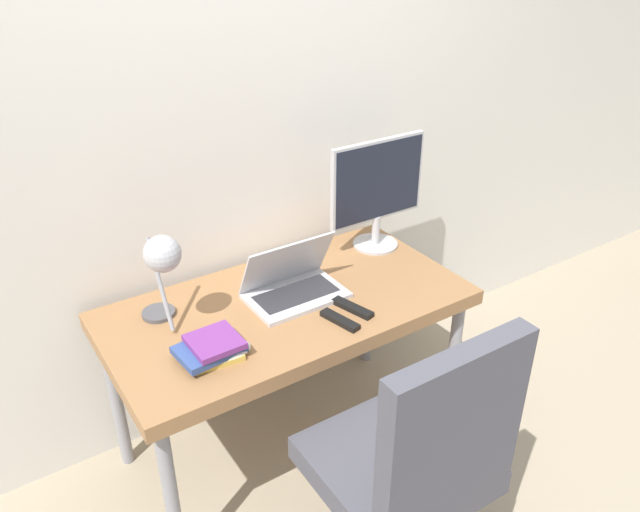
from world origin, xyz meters
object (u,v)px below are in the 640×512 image
object	(u,v)px
laptop	(293,285)
book_stack	(212,348)
office_chair	(417,457)
desk_lamp	(162,262)
game_controller	(230,351)
monitor	(377,188)

from	to	relation	value
laptop	book_stack	bearing A→B (deg)	-157.01
laptop	office_chair	bearing A→B (deg)	-93.07
desk_lamp	book_stack	xyz separation A→B (m)	(0.06, -0.21, -0.25)
office_chair	game_controller	bearing A→B (deg)	119.51
book_stack	monitor	bearing A→B (deg)	19.70
book_stack	game_controller	size ratio (longest dim) A/B	1.51
laptop	desk_lamp	size ratio (longest dim) A/B	0.96
desk_lamp	office_chair	distance (m)	1.04
laptop	game_controller	world-z (taller)	laptop
monitor	book_stack	size ratio (longest dim) A/B	2.18
game_controller	office_chair	bearing A→B (deg)	-60.49
laptop	monitor	bearing A→B (deg)	16.93
laptop	book_stack	distance (m)	0.46
monitor	desk_lamp	distance (m)	1.03
laptop	game_controller	size ratio (longest dim) A/B	2.49
laptop	monitor	size ratio (longest dim) A/B	0.76
office_chair	monitor	bearing A→B (deg)	59.23
laptop	book_stack	size ratio (longest dim) A/B	1.65
office_chair	game_controller	xyz separation A→B (m)	(-0.33, 0.59, 0.17)
laptop	game_controller	bearing A→B (deg)	-150.95
book_stack	game_controller	distance (m)	0.06
office_chair	book_stack	size ratio (longest dim) A/B	4.75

